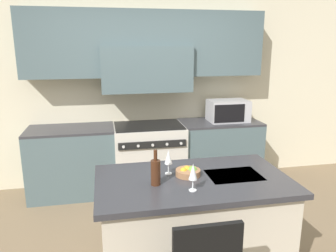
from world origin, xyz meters
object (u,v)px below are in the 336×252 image
range_stove (149,157)px  fruit_bowl (188,172)px  wine_glass_near (193,173)px  wine_bottle (156,172)px  wine_glass_far (168,158)px  microwave (228,111)px

range_stove → fruit_bowl: (0.08, -1.79, 0.48)m
wine_glass_near → wine_bottle: bearing=147.6°
wine_glass_far → fruit_bowl: bearing=-23.0°
microwave → fruit_bowl: (-1.05, -1.80, -0.12)m
wine_glass_near → wine_glass_far: (-0.11, 0.36, 0.00)m
range_stove → wine_glass_near: (0.04, -2.08, 0.60)m
range_stove → wine_glass_near: bearing=-89.0°
wine_bottle → microwave: bearing=55.1°
range_stove → microwave: size_ratio=1.71×
range_stove → fruit_bowl: bearing=-87.4°
wine_glass_far → fruit_bowl: (0.16, -0.07, -0.11)m
wine_bottle → wine_glass_near: bearing=-32.4°
range_stove → fruit_bowl: 1.85m
range_stove → wine_glass_far: (-0.07, -1.72, 0.60)m
microwave → wine_glass_near: (-1.10, -2.09, -0.01)m
wine_glass_far → wine_glass_near: bearing=-72.4°
microwave → fruit_bowl: microwave is taller
range_stove → wine_bottle: size_ratio=3.32×
range_stove → fruit_bowl: fruit_bowl is taller
range_stove → wine_bottle: 2.01m
wine_glass_near → fruit_bowl: wine_glass_near is taller
fruit_bowl → range_stove: bearing=92.6°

